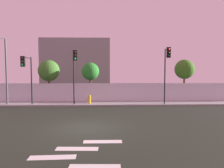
# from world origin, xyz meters

# --- Properties ---
(ground_plane) EXTENTS (80.00, 80.00, 0.00)m
(ground_plane) POSITION_xyz_m (0.00, 0.00, 0.00)
(ground_plane) COLOR black
(sidewalk) EXTENTS (36.00, 2.40, 0.15)m
(sidewalk) POSITION_xyz_m (0.00, 8.20, 0.07)
(sidewalk) COLOR gray
(sidewalk) RESTS_ON ground
(perimeter_wall) EXTENTS (36.00, 0.18, 1.80)m
(perimeter_wall) POSITION_xyz_m (0.00, 9.49, 1.05)
(perimeter_wall) COLOR silver
(perimeter_wall) RESTS_ON sidewalk
(crosswalk_marking) EXTENTS (3.71, 3.86, 0.01)m
(crosswalk_marking) POSITION_xyz_m (0.07, -4.10, 0.00)
(crosswalk_marking) COLOR silver
(crosswalk_marking) RESTS_ON ground
(traffic_light_left) EXTENTS (0.37, 1.74, 5.13)m
(traffic_light_left) POSITION_xyz_m (6.62, 6.78, 3.89)
(traffic_light_left) COLOR black
(traffic_light_left) RESTS_ON sidewalk
(traffic_light_center) EXTENTS (0.55, 1.44, 4.89)m
(traffic_light_center) POSITION_xyz_m (-1.66, 6.92, 3.71)
(traffic_light_center) COLOR black
(traffic_light_center) RESTS_ON sidewalk
(traffic_light_right) EXTENTS (0.42, 1.73, 4.35)m
(traffic_light_right) POSITION_xyz_m (-5.80, 6.73, 3.36)
(traffic_light_right) COLOR black
(traffic_light_right) RESTS_ON sidewalk
(street_lamp_curbside) EXTENTS (0.63, 1.69, 6.09)m
(street_lamp_curbside) POSITION_xyz_m (-8.08, 7.52, 3.76)
(street_lamp_curbside) COLOR #4C4C51
(street_lamp_curbside) RESTS_ON sidewalk
(fire_hydrant) EXTENTS (0.44, 0.26, 0.83)m
(fire_hydrant) POSITION_xyz_m (-0.39, 7.79, 0.59)
(fire_hydrant) COLOR gold
(fire_hydrant) RESTS_ON sidewalk
(roadside_tree_leftmost) EXTENTS (2.27, 2.27, 4.38)m
(roadside_tree_leftmost) POSITION_xyz_m (-4.96, 10.76, 3.23)
(roadside_tree_leftmost) COLOR brown
(roadside_tree_leftmost) RESTS_ON ground
(roadside_tree_midleft) EXTENTS (1.91, 1.91, 4.12)m
(roadside_tree_midleft) POSITION_xyz_m (-0.52, 10.76, 3.14)
(roadside_tree_midleft) COLOR brown
(roadside_tree_midleft) RESTS_ON ground
(roadside_tree_midright) EXTENTS (2.13, 2.13, 4.46)m
(roadside_tree_midright) POSITION_xyz_m (9.76, 10.76, 3.37)
(roadside_tree_midright) COLOR brown
(roadside_tree_midright) RESTS_ON ground
(low_building_distant) EXTENTS (10.86, 6.00, 8.23)m
(low_building_distant) POSITION_xyz_m (-3.63, 23.49, 4.11)
(low_building_distant) COLOR gray
(low_building_distant) RESTS_ON ground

